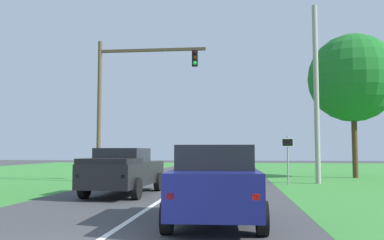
{
  "coord_description": "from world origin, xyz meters",
  "views": [
    {
      "loc": [
        2.71,
        -6.03,
        1.76
      ],
      "look_at": [
        0.38,
        15.54,
        3.39
      ],
      "focal_mm": 38.54,
      "sensor_mm": 36.0,
      "label": 1
    }
  ],
  "objects": [
    {
      "name": "pickup_truck_lead",
      "position": [
        -1.82,
        10.25,
        0.97
      ],
      "size": [
        2.43,
        5.48,
        1.87
      ],
      "color": "black",
      "rests_on": "ground_plane"
    },
    {
      "name": "traffic_light",
      "position": [
        -3.7,
        17.03,
        5.28
      ],
      "size": [
        6.33,
        0.4,
        8.18
      ],
      "color": "brown",
      "rests_on": "ground_plane"
    },
    {
      "name": "oak_tree_right",
      "position": [
        10.42,
        21.98,
        6.58
      ],
      "size": [
        5.83,
        5.83,
        9.51
      ],
      "color": "#4C351E",
      "rests_on": "ground_plane"
    },
    {
      "name": "ground_plane",
      "position": [
        0.0,
        9.84,
        0.0
      ],
      "size": [
        120.0,
        120.0,
        0.0
      ],
      "primitive_type": "plane",
      "color": "#424244"
    },
    {
      "name": "keep_moving_sign",
      "position": [
        5.34,
        15.69,
        1.63
      ],
      "size": [
        0.6,
        0.09,
        2.55
      ],
      "color": "gray",
      "rests_on": "ground_plane"
    },
    {
      "name": "utility_pole_right",
      "position": [
        7.07,
        16.9,
        4.91
      ],
      "size": [
        0.28,
        0.28,
        9.83
      ],
      "primitive_type": "cylinder",
      "color": "#9E998E",
      "rests_on": "ground_plane"
    },
    {
      "name": "red_suv_near",
      "position": [
        2.19,
        4.15,
        1.0
      ],
      "size": [
        2.33,
        4.46,
        1.9
      ],
      "color": "navy",
      "rests_on": "ground_plane"
    }
  ]
}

